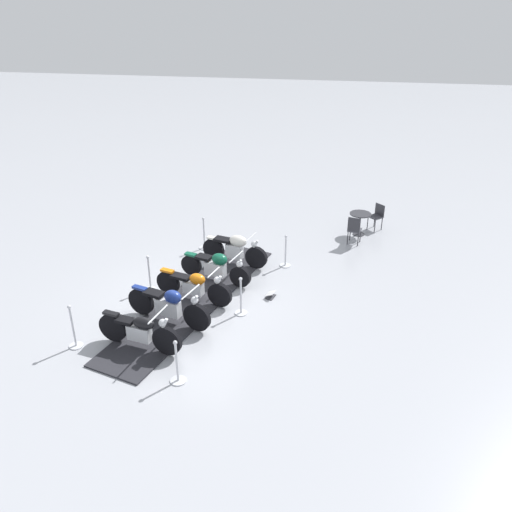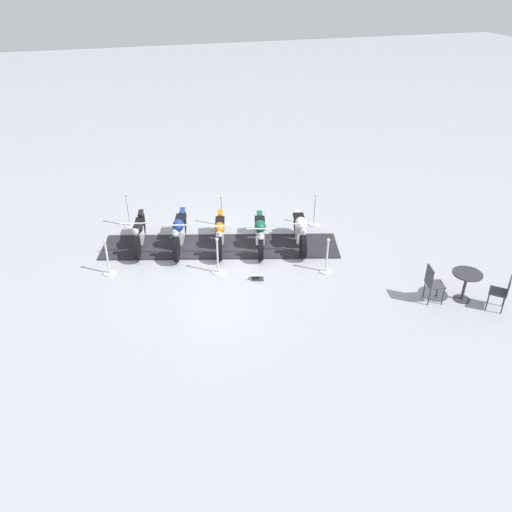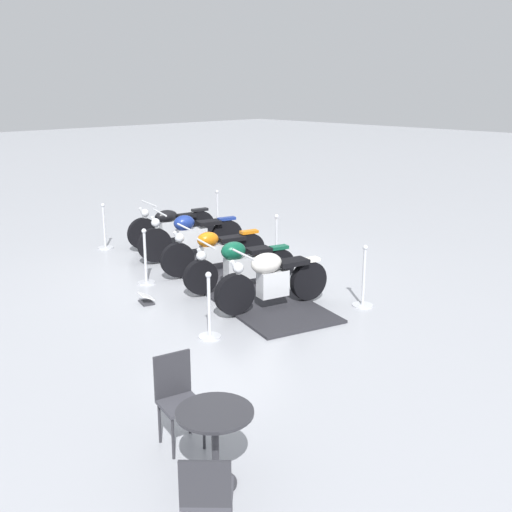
% 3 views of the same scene
% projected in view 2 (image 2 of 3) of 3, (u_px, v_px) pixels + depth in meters
% --- Properties ---
extents(ground_plane, '(80.00, 80.00, 0.00)m').
position_uv_depth(ground_plane, '(220.00, 247.00, 15.07)').
color(ground_plane, '#A8AAB2').
extents(display_platform, '(6.96, 3.22, 0.05)m').
position_uv_depth(display_platform, '(220.00, 246.00, 15.06)').
color(display_platform, '#28282D').
rests_on(display_platform, ground_plane).
extents(motorcycle_black, '(0.79, 2.12, 1.03)m').
position_uv_depth(motorcycle_black, '(139.00, 233.00, 14.76)').
color(motorcycle_black, black).
rests_on(motorcycle_black, display_platform).
extents(motorcycle_navy, '(0.94, 2.30, 1.04)m').
position_uv_depth(motorcycle_navy, '(179.00, 232.00, 14.76)').
color(motorcycle_navy, black).
rests_on(motorcycle_navy, display_platform).
extents(motorcycle_copper, '(0.78, 2.19, 0.97)m').
position_uv_depth(motorcycle_copper, '(220.00, 233.00, 14.81)').
color(motorcycle_copper, black).
rests_on(motorcycle_copper, display_platform).
extents(motorcycle_forest, '(0.93, 2.15, 0.91)m').
position_uv_depth(motorcycle_forest, '(260.00, 233.00, 14.81)').
color(motorcycle_forest, black).
rests_on(motorcycle_forest, display_platform).
extents(motorcycle_cream, '(0.79, 2.06, 0.98)m').
position_uv_depth(motorcycle_cream, '(300.00, 231.00, 14.81)').
color(motorcycle_cream, black).
rests_on(motorcycle_cream, display_platform).
extents(stanchion_right_rear, '(0.34, 0.34, 1.01)m').
position_uv_depth(stanchion_right_rear, '(327.00, 262.00, 13.74)').
color(stanchion_right_rear, silver).
rests_on(stanchion_right_rear, ground_plane).
extents(stanchion_right_front, '(0.35, 0.35, 1.04)m').
position_uv_depth(stanchion_right_front, '(108.00, 263.00, 13.66)').
color(stanchion_right_front, silver).
rests_on(stanchion_right_front, ground_plane).
extents(stanchion_right_mid, '(0.33, 0.33, 1.05)m').
position_uv_depth(stanchion_right_mid, '(218.00, 262.00, 13.69)').
color(stanchion_right_mid, silver).
rests_on(stanchion_right_mid, ground_plane).
extents(stanchion_left_mid, '(0.28, 0.28, 1.04)m').
position_uv_depth(stanchion_left_mid, '(222.00, 215.00, 16.09)').
color(stanchion_left_mid, silver).
rests_on(stanchion_left_mid, ground_plane).
extents(stanchion_left_front, '(0.33, 0.33, 1.12)m').
position_uv_depth(stanchion_left_front, '(129.00, 216.00, 16.06)').
color(stanchion_left_front, silver).
rests_on(stanchion_left_front, ground_plane).
extents(stanchion_left_rear, '(0.35, 0.35, 1.06)m').
position_uv_depth(stanchion_left_rear, '(315.00, 216.00, 16.16)').
color(stanchion_left_rear, silver).
rests_on(stanchion_left_rear, ground_plane).
extents(info_placard, '(0.36, 0.28, 0.18)m').
position_uv_depth(info_placard, '(258.00, 277.00, 13.54)').
color(info_placard, '#333338').
rests_on(info_placard, ground_plane).
extents(cafe_table, '(0.71, 0.71, 0.76)m').
position_uv_depth(cafe_table, '(466.00, 280.00, 12.48)').
color(cafe_table, '#2D2D33').
rests_on(cafe_table, ground_plane).
extents(cafe_chair_near_table, '(0.48, 0.48, 0.96)m').
position_uv_depth(cafe_chair_near_table, '(433.00, 282.00, 12.45)').
color(cafe_chair_near_table, '#2D2D33').
rests_on(cafe_chair_near_table, ground_plane).
extents(cafe_chair_across_table, '(0.57, 0.57, 0.88)m').
position_uv_depth(cafe_chair_across_table, '(502.00, 291.00, 12.18)').
color(cafe_chair_across_table, '#2D2D33').
rests_on(cafe_chair_across_table, ground_plane).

